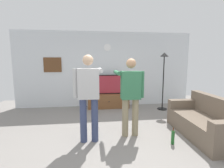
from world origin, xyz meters
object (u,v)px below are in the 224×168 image
Objects in this scene: framed_picture at (53,65)px; beverage_bottle at (173,137)px; person_standing_nearer_lamp at (89,93)px; side_couch at (206,122)px; floor_lamp at (164,69)px; television at (108,84)px; wall_clock at (107,47)px; person_standing_nearer_couch at (130,93)px; tv_stand at (108,101)px.

framed_picture is 1.77× the size of beverage_bottle.
person_standing_nearer_lamp is 1.91m from beverage_bottle.
person_standing_nearer_lamp reaches higher than side_couch.
floor_lamp is at bearing 38.76° from person_standing_nearer_lamp.
beverage_bottle is at bearing -70.24° from television.
person_standing_nearer_lamp is at bearing 168.36° from beverage_bottle.
television is 3.08m from beverage_bottle.
television is 1.33m from wall_clock.
framed_picture reaches higher than person_standing_nearer_couch.
person_standing_nearer_couch is 5.01× the size of beverage_bottle.
tv_stand is 2.63m from person_standing_nearer_lamp.
person_standing_nearer_couch reaches higher than side_couch.
television is at bearing 165.02° from floor_lamp.
side_couch is at bearing -87.77° from floor_lamp.
person_standing_nearer_lamp is at bearing -64.93° from framed_picture.
floor_lamp reaches higher than beverage_bottle.
floor_lamp is at bearing 70.78° from beverage_bottle.
tv_stand is 0.79× the size of side_couch.
floor_lamp is (1.83, -0.44, 1.14)m from tv_stand.
wall_clock is 0.15× the size of person_standing_nearer_couch.
person_standing_nearer_couch is at bearing 171.73° from side_couch.
framed_picture reaches higher than television.
person_standing_nearer_lamp reaches higher than beverage_bottle.
person_standing_nearer_couch is (2.18, -2.57, -0.55)m from framed_picture.
television is at bearing 109.76° from beverage_bottle.
floor_lamp is at bearing -11.12° from framed_picture.
tv_stand is 2.39× the size of framed_picture.
framed_picture reaches higher than beverage_bottle.
tv_stand is 0.74× the size of floor_lamp.
side_couch is 5.35× the size of beverage_bottle.
person_standing_nearer_lamp is 5.21× the size of beverage_bottle.
wall_clock is at bearing -0.15° from framed_picture.
framed_picture reaches higher than tv_stand.
person_standing_nearer_couch is (0.25, -2.57, -1.17)m from wall_clock.
tv_stand is at bearing 166.38° from floor_lamp.
television is 2.00× the size of framed_picture.
television is 0.68× the size of person_standing_nearer_lamp.
side_couch is at bearing -1.92° from person_standing_nearer_lamp.
floor_lamp is at bearing -14.98° from television.
tv_stand is 1.20× the size of television.
television reaches higher than beverage_bottle.
tv_stand is at bearing 96.24° from person_standing_nearer_couch.
floor_lamp is 2.77m from beverage_bottle.
tv_stand is 0.81× the size of person_standing_nearer_lamp.
beverage_bottle is at bearing -46.24° from framed_picture.
tv_stand is 2.40m from person_standing_nearer_couch.
wall_clock is 2.83m from person_standing_nearer_couch.
tv_stand is 2.96m from beverage_bottle.
television is at bearing 90.00° from tv_stand.
framed_picture reaches higher than side_couch.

